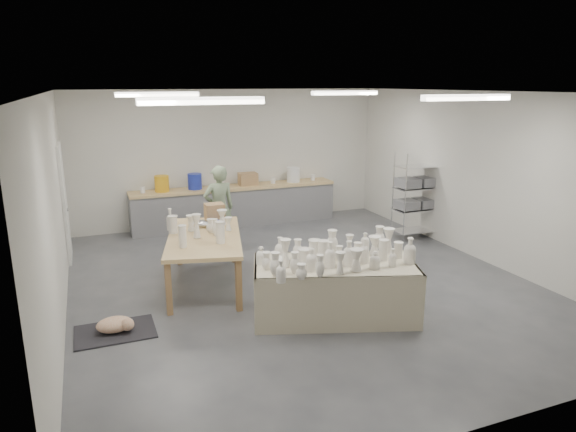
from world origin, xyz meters
name	(u,v)px	position (x,y,z in m)	size (l,w,h in m)	color
room	(291,155)	(-0.11, 0.08, 2.06)	(8.00, 8.02, 3.00)	#424449
back_counter	(235,204)	(-0.01, 3.68, 0.49)	(4.60, 0.60, 1.24)	tan
wire_shelf	(416,194)	(3.20, 1.40, 0.92)	(0.88, 0.48, 1.80)	silver
drying_table	(335,286)	(-0.04, -1.34, 0.44)	(2.40, 1.73, 1.15)	olive
work_table	(204,233)	(-1.41, 0.54, 0.82)	(1.60, 2.41, 1.20)	tan
rug	(115,332)	(-2.90, -0.75, 0.01)	(1.00, 0.70, 0.02)	black
cat	(116,324)	(-2.88, -0.76, 0.12)	(0.52, 0.41, 0.20)	white
potter	(219,208)	(-0.78, 2.07, 0.82)	(0.60, 0.39, 1.65)	gray
red_stool	(217,231)	(-0.78, 2.34, 0.31)	(0.46, 0.46, 0.35)	#AF1919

